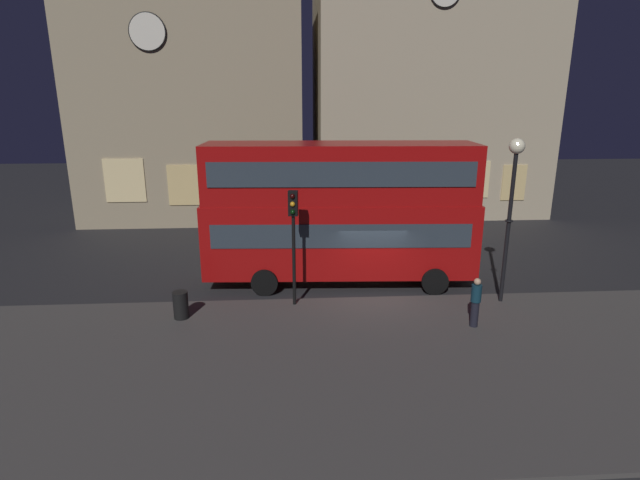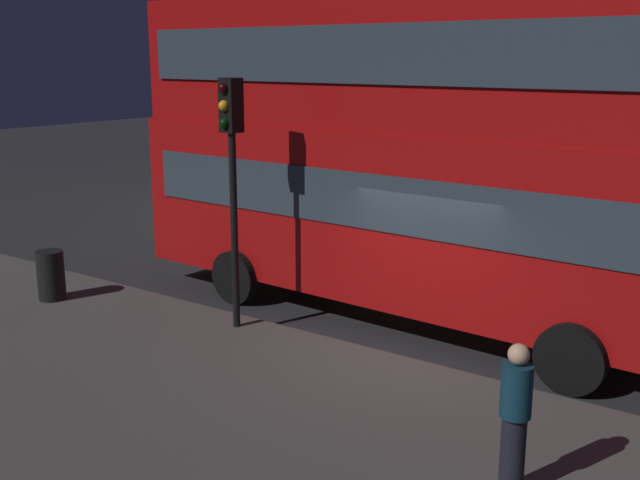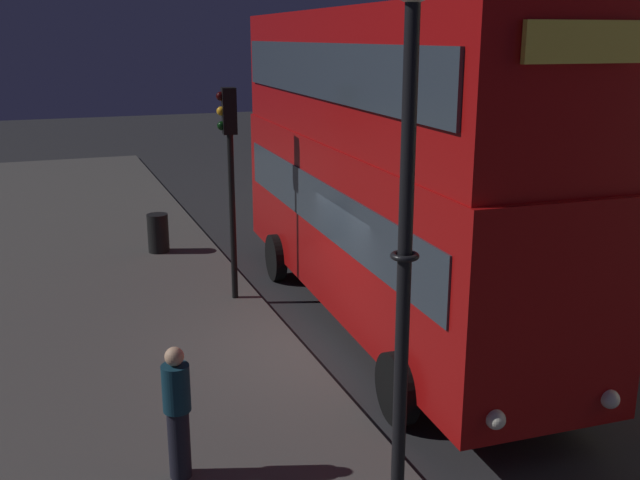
% 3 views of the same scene
% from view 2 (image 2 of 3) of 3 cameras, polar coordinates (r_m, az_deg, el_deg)
% --- Properties ---
extents(ground_plane, '(80.00, 80.00, 0.00)m').
position_cam_2_polar(ground_plane, '(12.40, 7.23, -8.26)').
color(ground_plane, '#232326').
extents(double_decker_bus, '(10.69, 3.13, 5.55)m').
position_cam_2_polar(double_decker_bus, '(13.35, 6.30, 7.05)').
color(double_decker_bus, '#9E0C0C').
rests_on(double_decker_bus, ground).
extents(traffic_light_near_kerb, '(0.35, 0.38, 4.09)m').
position_cam_2_polar(traffic_light_near_kerb, '(12.53, -6.50, 6.45)').
color(traffic_light_near_kerb, black).
rests_on(traffic_light_near_kerb, sidewalk_slab).
extents(pedestrian, '(0.32, 0.32, 1.63)m').
position_cam_2_polar(pedestrian, '(8.35, 14.08, -12.45)').
color(pedestrian, black).
rests_on(pedestrian, sidewalk_slab).
extents(litter_bin, '(0.50, 0.50, 0.92)m').
position_cam_2_polar(litter_bin, '(15.27, -19.10, -2.45)').
color(litter_bin, black).
rests_on(litter_bin, sidewalk_slab).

